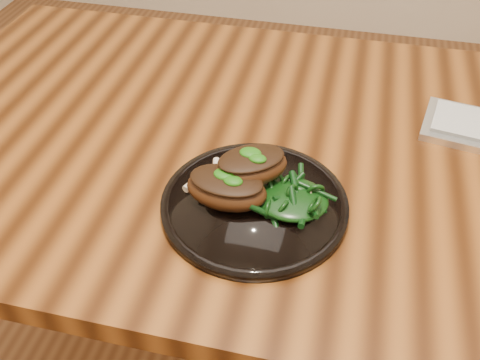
# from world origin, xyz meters

# --- Properties ---
(desk) EXTENTS (1.60, 0.80, 0.75)m
(desk) POSITION_xyz_m (0.00, 0.00, 0.67)
(desk) COLOR #361806
(desk) RESTS_ON ground
(plate) EXTENTS (0.27, 0.27, 0.02)m
(plate) POSITION_xyz_m (-0.12, -0.17, 0.76)
(plate) COLOR black
(plate) RESTS_ON desk
(lamb_chop_front) EXTENTS (0.13, 0.09, 0.05)m
(lamb_chop_front) POSITION_xyz_m (-0.16, -0.18, 0.79)
(lamb_chop_front) COLOR #3B1C0B
(lamb_chop_front) RESTS_ON plate
(lamb_chop_back) EXTENTS (0.13, 0.12, 0.05)m
(lamb_chop_back) POSITION_xyz_m (-0.14, -0.14, 0.81)
(lamb_chop_back) COLOR #3B1C0B
(lamb_chop_back) RESTS_ON plate
(herb_smear) EXTENTS (0.07, 0.05, 0.00)m
(herb_smear) POSITION_xyz_m (-0.16, -0.11, 0.77)
(herb_smear) COLOR #0F4807
(herb_smear) RESTS_ON plate
(greens_heap) EXTENTS (0.10, 0.10, 0.04)m
(greens_heap) POSITION_xyz_m (-0.07, -0.16, 0.78)
(greens_heap) COLOR black
(greens_heap) RESTS_ON plate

